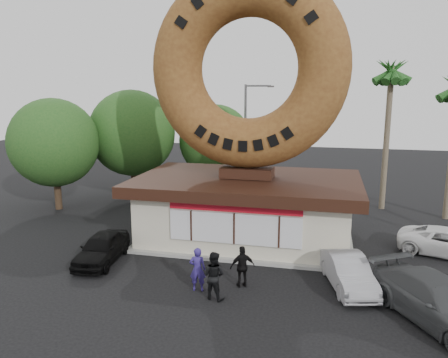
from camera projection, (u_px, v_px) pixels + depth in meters
name	position (u px, v px, depth m)	size (l,w,h in m)	color
ground	(218.00, 290.00, 16.94)	(90.00, 90.00, 0.00)	black
donut_shop	(247.00, 207.00, 22.29)	(11.20, 7.20, 3.80)	beige
giant_donut	(248.00, 69.00, 20.93)	(9.62, 9.62, 2.45)	brown
tree_west	(132.00, 133.00, 30.56)	(6.00, 6.00, 7.65)	#473321
tree_mid	(215.00, 141.00, 31.34)	(5.20, 5.20, 6.63)	#473321
tree_far	(54.00, 143.00, 27.61)	(5.60, 5.60, 7.14)	#473321
palm_near	(391.00, 77.00, 26.89)	(2.60, 2.60, 9.75)	#726651
street_lamp	(247.00, 134.00, 31.71)	(2.11, 0.20, 8.00)	#59595E
person_left	(198.00, 269.00, 16.73)	(0.63, 0.42, 1.74)	navy
person_center	(214.00, 275.00, 16.07)	(0.89, 0.69, 1.82)	black
person_right	(243.00, 267.00, 17.06)	(0.98, 0.41, 1.67)	black
car_black	(102.00, 248.00, 19.57)	(1.55, 3.85, 1.31)	black
car_silver	(348.00, 272.00, 17.05)	(1.35, 3.87, 1.28)	#9D9DA1
car_grey	(439.00, 302.00, 14.40)	(2.12, 5.22, 1.52)	#4C4E50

